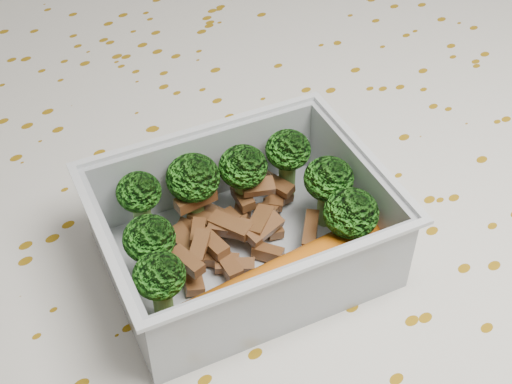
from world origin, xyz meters
TOP-DOWN VIEW (x-y plane):
  - dining_table at (0.00, 0.00)m, footprint 1.40×0.90m
  - tablecloth at (0.00, 0.00)m, footprint 1.46×0.96m
  - lunch_container at (-0.03, -0.02)m, footprint 0.20×0.18m
  - broccoli_florets at (-0.03, -0.01)m, footprint 0.16×0.13m
  - meat_pile at (-0.03, -0.01)m, footprint 0.11×0.09m
  - sausage at (-0.04, -0.06)m, footprint 0.15×0.04m

SIDE VIEW (x-z plane):
  - dining_table at x=0.00m, z-range 0.29..1.04m
  - tablecloth at x=0.00m, z-range 0.62..0.81m
  - meat_pile at x=-0.03m, z-range 0.76..0.79m
  - sausage at x=-0.04m, z-range 0.76..0.79m
  - lunch_container at x=-0.03m, z-range 0.75..0.81m
  - broccoli_florets at x=-0.03m, z-range 0.77..0.82m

